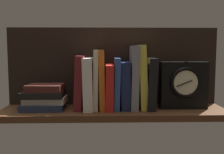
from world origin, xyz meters
TOP-DOWN VIEW (x-y plane):
  - ground_plane at (0.00, 0.00)cm, footprint 89.87×22.47cm
  - back_panel at (0.00, 10.64)cm, footprint 89.87×1.20cm
  - book_maroon_dawkins at (-13.73, 1.57)cm, footprint 3.98×12.49cm
  - book_white_catcher at (-10.06, 1.57)cm, footprint 4.08×16.93cm
  - book_cream_twain at (-7.02, 1.57)cm, footprint 2.04×13.49cm
  - book_orange_pandolfini at (-4.69, 1.57)cm, footprint 2.80×12.37cm
  - book_red_requiem at (-1.71, 1.57)cm, footprint 3.28×16.37cm
  - book_blue_modern at (1.24, 1.57)cm, footprint 2.67×14.38cm
  - book_navy_bierce at (4.53, 1.57)cm, footprint 4.39×12.82cm
  - book_gray_chess at (8.16, 1.57)cm, footprint 3.40×14.28cm
  - book_yellow_seinlanguage at (11.32, 1.57)cm, footprint 4.10×12.53cm
  - book_black_skeptic at (14.70, 1.57)cm, footprint 4.06×14.75cm
  - framed_clock at (28.31, 1.11)cm, footprint 18.89×6.87cm
  - book_stack_side at (-27.67, 0.44)cm, footprint 17.28×13.40cm

SIDE VIEW (x-z plane):
  - ground_plane at x=0.00cm, z-range -2.50..0.00cm
  - book_stack_side at x=-27.67cm, z-range -0.21..9.88cm
  - book_red_requiem at x=-1.71cm, z-range -0.02..17.77cm
  - book_navy_bierce at x=4.53cm, z-range -0.06..18.85cm
  - framed_clock at x=28.31cm, z-range -0.01..19.28cm
  - book_black_skeptic at x=14.70cm, z-range -0.05..20.45cm
  - book_blue_modern at x=1.24cm, z-range -0.02..20.42cm
  - book_white_catcher at x=-10.06cm, z-range -0.03..20.44cm
  - book_maroon_dawkins at x=-13.73cm, z-range -0.06..21.34cm
  - book_cream_twain at x=-7.02cm, z-range -0.01..23.70cm
  - book_orange_pandolfini at x=-4.69cm, z-range -0.02..23.73cm
  - book_gray_chess at x=8.16cm, z-range -0.03..25.33cm
  - book_yellow_seinlanguage at x=11.32cm, z-range -0.05..25.60cm
  - back_panel at x=0.00cm, z-range 0.00..33.08cm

